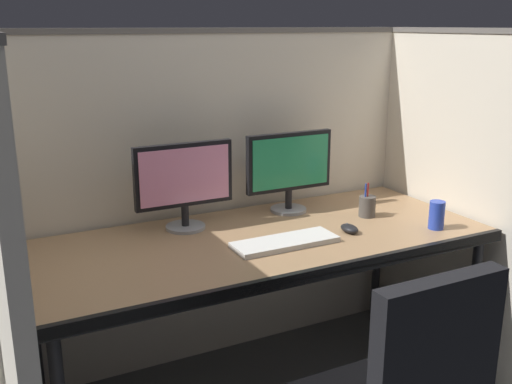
# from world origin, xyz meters

# --- Properties ---
(cubicle_partition_rear) EXTENTS (2.21, 0.06, 1.57)m
(cubicle_partition_rear) POSITION_xyz_m (0.00, 0.74, 0.79)
(cubicle_partition_rear) COLOR beige
(cubicle_partition_rear) RESTS_ON ground
(cubicle_partition_left) EXTENTS (0.06, 1.41, 1.57)m
(cubicle_partition_left) POSITION_xyz_m (-0.99, 0.20, 0.79)
(cubicle_partition_left) COLOR beige
(cubicle_partition_left) RESTS_ON ground
(cubicle_partition_right) EXTENTS (0.06, 1.41, 1.57)m
(cubicle_partition_right) POSITION_xyz_m (0.99, 0.20, 0.79)
(cubicle_partition_right) COLOR beige
(cubicle_partition_right) RESTS_ON ground
(desk) EXTENTS (1.90, 0.80, 0.74)m
(desk) POSITION_xyz_m (0.00, 0.29, 0.69)
(desk) COLOR #997551
(desk) RESTS_ON ground
(monitor_left) EXTENTS (0.43, 0.17, 0.37)m
(monitor_left) POSITION_xyz_m (-0.24, 0.54, 0.96)
(monitor_left) COLOR gray
(monitor_left) RESTS_ON desk
(monitor_right) EXTENTS (0.43, 0.17, 0.37)m
(monitor_right) POSITION_xyz_m (0.28, 0.55, 0.96)
(monitor_right) COLOR gray
(monitor_right) RESTS_ON desk
(keyboard_main) EXTENTS (0.43, 0.15, 0.02)m
(keyboard_main) POSITION_xyz_m (0.04, 0.17, 0.75)
(keyboard_main) COLOR silver
(keyboard_main) RESTS_ON desk
(computer_mouse) EXTENTS (0.06, 0.10, 0.04)m
(computer_mouse) POSITION_xyz_m (0.36, 0.18, 0.76)
(computer_mouse) COLOR black
(computer_mouse) RESTS_ON desk
(pen_cup) EXTENTS (0.08, 0.08, 0.16)m
(pen_cup) POSITION_xyz_m (0.56, 0.32, 0.79)
(pen_cup) COLOR #4C4742
(pen_cup) RESTS_ON desk
(soda_can) EXTENTS (0.07, 0.07, 0.12)m
(soda_can) POSITION_xyz_m (0.72, 0.05, 0.80)
(soda_can) COLOR #263FB2
(soda_can) RESTS_ON desk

